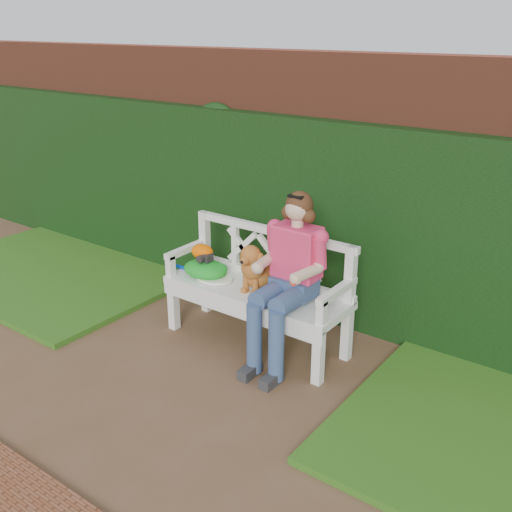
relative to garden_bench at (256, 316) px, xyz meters
The scene contains 11 objects.
ground 0.98m from the garden_bench, 96.20° to the right, with size 60.00×60.00×0.00m, color brown.
brick_wall 1.29m from the garden_bench, 96.12° to the left, with size 10.00×0.30×2.20m, color brown.
ivy_hedge 0.96m from the garden_bench, 97.94° to the left, with size 10.00×0.18×1.70m, color #153813.
grass_left 2.51m from the garden_bench, behind, with size 2.60×2.00×0.05m, color #295D1E.
garden_bench is the anchor object (origin of this frame).
seated_woman 0.52m from the garden_bench, ahead, with size 0.52×0.70×1.24m, color #DA2F58, non-canonical shape.
dog 0.43m from the garden_bench, 19.55° to the left, with size 0.26×0.35×0.39m, color #A66F3A, non-canonical shape.
tennis_racket 0.48m from the garden_bench, behind, with size 0.61×0.26×0.03m, color white, non-canonical shape.
green_bag 0.57m from the garden_bench, behind, with size 0.38×0.30×0.13m, color #29752A, non-canonical shape.
camera_item 0.63m from the garden_bench, behind, with size 0.11×0.08×0.07m, color black.
baseball_glove 0.68m from the garden_bench, behind, with size 0.20×0.15×0.12m, color #F05A00.
Camera 1 is at (2.62, -2.48, 2.42)m, focal length 42.00 mm.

